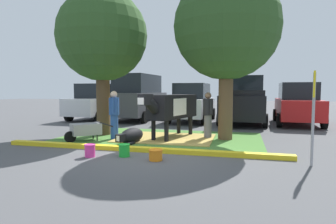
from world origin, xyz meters
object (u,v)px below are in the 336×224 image
object	(u,v)px
wheelbarrow	(85,129)
bucket_orange	(156,155)
shade_tree_right	(227,28)
sedan_red	(297,104)
bucket_pink	(90,150)
bucket_green	(124,150)
sedan_silver	(98,102)
cow_holstein	(172,107)
shade_tree_left	(102,37)
calf_lying	(131,136)
person_handler	(114,113)
parking_sign	(314,99)
hatchback_white	(192,103)
suv_dark_grey	(138,97)
person_visitor_near	(208,114)
pickup_truck_black	(244,101)

from	to	relation	value
wheelbarrow	bucket_orange	xyz separation A→B (m)	(2.97, -1.86, -0.25)
shade_tree_right	sedan_red	bearing A→B (deg)	59.51
wheelbarrow	bucket_pink	xyz separation A→B (m)	(1.28, -1.94, -0.22)
bucket_green	sedan_silver	xyz separation A→B (m)	(-5.20, 8.27, 0.82)
cow_holstein	bucket_pink	distance (m)	3.54
bucket_green	shade_tree_left	bearing A→B (deg)	125.00
calf_lying	person_handler	xyz separation A→B (m)	(-0.83, 0.54, 0.64)
shade_tree_left	wheelbarrow	distance (m)	3.49
parking_sign	hatchback_white	distance (m)	9.30
shade_tree_left	bucket_green	size ratio (longest dim) A/B	16.60
parking_sign	sedan_silver	size ratio (longest dim) A/B	0.46
sedan_silver	hatchback_white	distance (m)	5.43
shade_tree_right	wheelbarrow	distance (m)	5.69
person_handler	bucket_orange	distance (m)	3.38
cow_holstein	bucket_green	xyz separation A→B (m)	(-0.50, -2.89, -0.93)
shade_tree_right	shade_tree_left	bearing A→B (deg)	-178.93
cow_holstein	bucket_orange	size ratio (longest dim) A/B	8.93
person_handler	shade_tree_right	bearing A→B (deg)	13.48
bucket_orange	suv_dark_grey	world-z (taller)	suv_dark_grey
sedan_red	bucket_pink	bearing A→B (deg)	-125.64
parking_sign	person_handler	bearing A→B (deg)	159.97
bucket_pink	sedan_silver	world-z (taller)	sedan_silver
shade_tree_left	bucket_orange	distance (m)	5.61
calf_lying	bucket_orange	xyz separation A→B (m)	(1.38, -1.90, -0.10)
person_handler	parking_sign	size ratio (longest dim) A/B	0.79
wheelbarrow	suv_dark_grey	world-z (taller)	suv_dark_grey
cow_holstein	sedan_red	xyz separation A→B (m)	(4.91, 5.53, -0.11)
bucket_green	sedan_red	distance (m)	10.04
bucket_pink	cow_holstein	bearing A→B (deg)	67.35
calf_lying	bucket_orange	size ratio (longest dim) A/B	3.88
sedan_red	shade_tree_right	bearing A→B (deg)	-120.49
person_handler	person_visitor_near	size ratio (longest dim) A/B	1.03
calf_lying	person_visitor_near	xyz separation A→B (m)	(2.21, 1.52, 0.61)
sedan_silver	suv_dark_grey	distance (m)	2.42
shade_tree_left	sedan_red	distance (m)	9.62
shade_tree_left	parking_sign	distance (m)	7.39
shade_tree_right	wheelbarrow	xyz separation A→B (m)	(-4.39, -1.45, -3.32)
hatchback_white	pickup_truck_black	distance (m)	2.68
hatchback_white	bucket_pink	bearing A→B (deg)	-96.76
wheelbarrow	bucket_green	bearing A→B (deg)	-38.80
person_visitor_near	bucket_orange	bearing A→B (deg)	-103.61
sedan_silver	hatchback_white	bearing A→B (deg)	2.70
sedan_red	person_handler	bearing A→B (deg)	-137.60
person_visitor_near	bucket_orange	xyz separation A→B (m)	(-0.83, -3.41, -0.71)
person_handler	bucket_green	world-z (taller)	person_handler
wheelbarrow	suv_dark_grey	xyz separation A→B (m)	(-0.70, 6.78, 0.88)
sedan_silver	pickup_truck_black	bearing A→B (deg)	1.84
suv_dark_grey	shade_tree_left	bearing A→B (deg)	-83.03
wheelbarrow	bucket_orange	bearing A→B (deg)	-32.08
calf_lying	bucket_pink	xyz separation A→B (m)	(-0.31, -1.98, -0.07)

